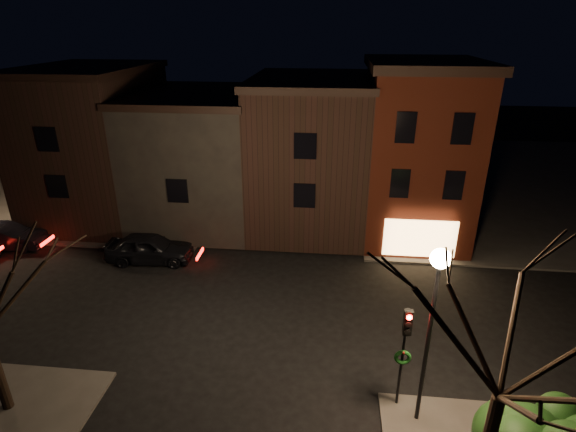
{
  "coord_description": "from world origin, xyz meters",
  "views": [
    {
      "loc": [
        3.02,
        -17.73,
        12.54
      ],
      "look_at": [
        0.76,
        3.73,
        3.2
      ],
      "focal_mm": 28.0,
      "sensor_mm": 36.0,
      "label": 1
    }
  ],
  "objects_px": {
    "bare_tree_right": "(519,318)",
    "street_lamp_near": "(436,292)",
    "parked_car_b": "(6,237)",
    "traffic_signal": "(405,344)",
    "parked_car_a": "(150,248)"
  },
  "relations": [
    {
      "from": "street_lamp_near",
      "to": "parked_car_b",
      "type": "xyz_separation_m",
      "value": [
        -22.5,
        10.5,
        -4.44
      ]
    },
    {
      "from": "bare_tree_right",
      "to": "parked_car_b",
      "type": "bearing_deg",
      "value": 151.36
    },
    {
      "from": "traffic_signal",
      "to": "parked_car_a",
      "type": "distance_m",
      "value": 15.91
    },
    {
      "from": "bare_tree_right",
      "to": "parked_car_a",
      "type": "relative_size",
      "value": 1.76
    },
    {
      "from": "traffic_signal",
      "to": "parked_car_a",
      "type": "xyz_separation_m",
      "value": [
        -12.71,
        9.37,
        -1.98
      ]
    },
    {
      "from": "bare_tree_right",
      "to": "street_lamp_near",
      "type": "bearing_deg",
      "value": 117.47
    },
    {
      "from": "street_lamp_near",
      "to": "parked_car_b",
      "type": "bearing_deg",
      "value": 154.99
    },
    {
      "from": "street_lamp_near",
      "to": "traffic_signal",
      "type": "height_order",
      "value": "street_lamp_near"
    },
    {
      "from": "bare_tree_right",
      "to": "parked_car_b",
      "type": "relative_size",
      "value": 1.89
    },
    {
      "from": "traffic_signal",
      "to": "parked_car_a",
      "type": "bearing_deg",
      "value": 143.6
    },
    {
      "from": "street_lamp_near",
      "to": "parked_car_b",
      "type": "height_order",
      "value": "street_lamp_near"
    },
    {
      "from": "bare_tree_right",
      "to": "parked_car_b",
      "type": "distance_m",
      "value": 27.65
    },
    {
      "from": "parked_car_b",
      "to": "traffic_signal",
      "type": "bearing_deg",
      "value": -119.22
    },
    {
      "from": "parked_car_a",
      "to": "street_lamp_near",
      "type": "bearing_deg",
      "value": -130.52
    },
    {
      "from": "street_lamp_near",
      "to": "bare_tree_right",
      "type": "xyz_separation_m",
      "value": [
        1.3,
        -2.5,
        0.97
      ]
    }
  ]
}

